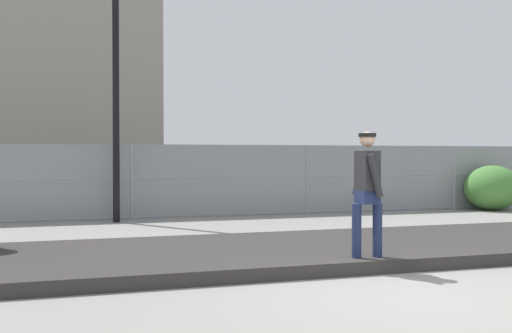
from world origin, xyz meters
The scene contains 9 objects.
ground_plane centered at (0.00, 0.00, 0.00)m, with size 120.00×120.00×0.00m, color gray.
gravel_berm centered at (0.00, 2.71, 0.09)m, with size 15.15×3.24×0.18m, color #33302D.
skateboard centered at (0.15, 1.39, 0.06)m, with size 0.81×0.24×0.07m.
skater centered at (0.15, 1.39, 1.12)m, with size 0.72×0.59×1.83m.
chain_fence centered at (0.00, 8.83, 0.93)m, with size 23.22×0.06×1.85m.
street_lamp centered at (-2.72, 8.38, 4.52)m, with size 0.44×0.44×7.33m.
parked_car_near centered at (-4.02, 12.05, 0.84)m, with size 4.48×2.12×1.66m.
parked_car_mid centered at (1.92, 12.21, 0.84)m, with size 4.46×2.06×1.66m.
shrub_left centered at (7.82, 8.29, 0.64)m, with size 1.67×1.36×1.29m.
Camera 1 is at (-3.64, -5.76, 1.58)m, focal length 41.14 mm.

